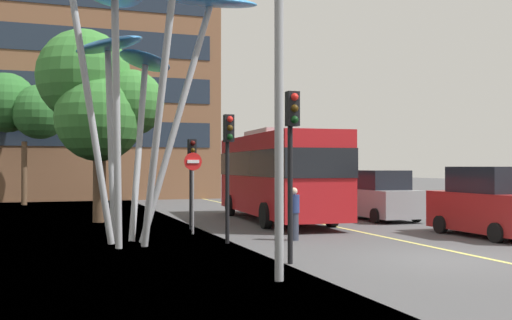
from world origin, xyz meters
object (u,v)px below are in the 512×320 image
Objects in this scene: traffic_light_kerb_near at (292,140)px; car_parked_mid at (490,204)px; traffic_light_island_mid at (192,164)px; street_lamp at (297,33)px; car_parked_far at (380,197)px; red_bus at (277,171)px; leaf_sculpture at (136,23)px; no_entry_sign at (193,180)px; traffic_light_kerb_far at (228,150)px; pedestrian at (294,214)px.

traffic_light_kerb_near is 8.86m from car_parked_mid.
street_lamp reaches higher than traffic_light_island_mid.
red_bus is at bearing 167.76° from car_parked_far.
traffic_light_island_mid is at bearing 53.60° from leaf_sculpture.
leaf_sculpture is 1.10× the size of street_lamp.
leaf_sculpture is 7.22m from street_lamp.
leaf_sculpture reaches higher than no_entry_sign.
traffic_light_kerb_far is 1.17× the size of traffic_light_island_mid.
car_parked_far is at bearing 33.27° from traffic_light_kerb_far.
traffic_light_island_mid is 8.61m from car_parked_far.
traffic_light_kerb_near reaches higher than no_entry_sign.
no_entry_sign is (-8.87, 3.85, 0.76)m from car_parked_mid.
no_entry_sign is (-0.27, -1.34, -0.54)m from traffic_light_island_mid.
no_entry_sign is at bearing -101.27° from traffic_light_island_mid.
leaf_sculpture is 12.43m from car_parked_mid.
leaf_sculpture is 12.96m from car_parked_far.
leaf_sculpture reaches higher than traffic_light_island_mid.
red_bus is at bearing 57.97° from traffic_light_kerb_far.
traffic_light_kerb_near reaches higher than car_parked_far.
car_parked_far is (4.29, -0.93, -1.08)m from red_bus.
car_parked_mid is at bearing 28.60° from street_lamp.
red_bus is at bearing 40.08° from leaf_sculpture.
traffic_light_island_mid is (-0.47, 8.20, -0.53)m from traffic_light_kerb_near.
street_lamp is at bearing -71.13° from leaf_sculpture.
traffic_light_kerb_far is 10.03m from car_parked_far.
street_lamp is (-4.25, -12.18, 2.89)m from red_bus.
traffic_light_island_mid is (-0.14, 4.13, -0.38)m from traffic_light_kerb_far.
traffic_light_kerb_far is (-3.97, -6.35, 0.68)m from red_bus.
red_bus is at bearing 39.07° from no_entry_sign.
traffic_light_kerb_far is at bearing -87.99° from traffic_light_island_mid.
traffic_light_island_mid is 0.42× the size of street_lamp.
red_bus is 3.21× the size of traffic_light_island_mid.
street_lamp is (-0.61, -1.76, 2.06)m from traffic_light_kerb_near.
leaf_sculpture is 2.13× the size of traffic_light_kerb_near.
red_bus is 2.53× the size of car_parked_far.
car_parked_far is (-0.20, 6.48, -0.07)m from car_parked_mid.
car_parked_mid is 0.56× the size of street_lamp.
car_parked_mid is at bearing -58.81° from red_bus.
traffic_light_kerb_near reaches higher than traffic_light_kerb_far.
pedestrian is at bearing -46.13° from no_entry_sign.
no_entry_sign reaches higher than pedestrian.
red_bus is at bearing 121.19° from car_parked_mid.
car_parked_far is 0.53× the size of street_lamp.
street_lamp reaches higher than no_entry_sign.
no_entry_sign is (-4.38, -3.56, -0.25)m from red_bus.
traffic_light_island_mid is at bearing 78.73° from no_entry_sign.
red_bus is at bearing 70.76° from street_lamp.
leaf_sculpture is 5.79m from traffic_light_island_mid.
red_bus reaches higher than car_parked_mid.
traffic_light_kerb_far reaches higher than no_entry_sign.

